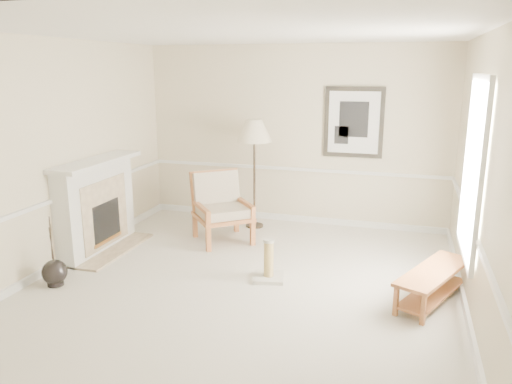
# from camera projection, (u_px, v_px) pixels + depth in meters

# --- Properties ---
(ground) EXTENTS (5.50, 5.50, 0.00)m
(ground) POSITION_uv_depth(u_px,v_px,m) (242.00, 286.00, 5.94)
(ground) COLOR silver
(ground) RESTS_ON ground
(room) EXTENTS (5.04, 5.54, 2.92)m
(room) POSITION_uv_depth(u_px,v_px,m) (255.00, 130.00, 5.52)
(room) COLOR beige
(room) RESTS_ON ground
(fireplace) EXTENTS (0.64, 1.64, 1.31)m
(fireplace) POSITION_uv_depth(u_px,v_px,m) (97.00, 206.00, 7.00)
(fireplace) COLOR white
(fireplace) RESTS_ON ground
(floor_vase) EXTENTS (0.30, 0.30, 0.87)m
(floor_vase) POSITION_uv_depth(u_px,v_px,m) (55.00, 273.00, 5.93)
(floor_vase) COLOR black
(floor_vase) RESTS_ON ground
(armchair) EXTENTS (1.11, 1.12, 1.02)m
(armchair) POSITION_uv_depth(u_px,v_px,m) (220.00, 204.00, 7.47)
(armchair) COLOR #A96536
(armchair) RESTS_ON ground
(floor_lamp) EXTENTS (0.61, 0.61, 1.75)m
(floor_lamp) POSITION_uv_depth(u_px,v_px,m) (254.00, 134.00, 7.81)
(floor_lamp) COLOR black
(floor_lamp) RESTS_ON ground
(bench) EXTENTS (0.90, 1.34, 0.37)m
(bench) POSITION_uv_depth(u_px,v_px,m) (433.00, 280.00, 5.52)
(bench) COLOR #A96536
(bench) RESTS_ON ground
(scratching_post) EXTENTS (0.44, 0.44, 0.52)m
(scratching_post) POSITION_uv_depth(u_px,v_px,m) (269.00, 267.00, 6.10)
(scratching_post) COLOR beige
(scratching_post) RESTS_ON ground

